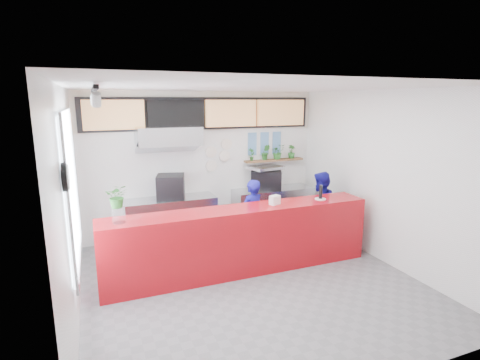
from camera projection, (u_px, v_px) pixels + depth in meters
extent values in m
plane|color=slate|center=(251.00, 281.00, 5.94)|extent=(5.00, 5.00, 0.00)
plane|color=silver|center=(252.00, 87.00, 5.31)|extent=(5.00, 5.00, 0.00)
plane|color=white|center=(204.00, 164.00, 7.89)|extent=(5.00, 0.00, 5.00)
plane|color=white|center=(69.00, 207.00, 4.72)|extent=(0.00, 5.00, 5.00)
plane|color=white|center=(382.00, 177.00, 6.53)|extent=(0.00, 5.00, 5.00)
cube|color=#9E0B12|center=(241.00, 240.00, 6.18)|extent=(4.50, 0.60, 1.10)
cube|color=beige|center=(203.00, 111.00, 7.65)|extent=(5.00, 0.02, 0.80)
cube|color=#B2B5BA|center=(171.00, 220.00, 7.55)|extent=(1.80, 0.60, 0.90)
cube|color=black|center=(171.00, 187.00, 7.41)|extent=(0.65, 0.65, 0.47)
cube|color=#B2B5BA|center=(168.00, 136.00, 7.15)|extent=(1.20, 0.70, 0.35)
cube|color=#B2B5BA|center=(169.00, 146.00, 7.19)|extent=(1.20, 0.69, 0.31)
cube|color=#B2B5BA|center=(273.00, 208.00, 8.38)|extent=(1.80, 0.60, 0.90)
cube|color=black|center=(266.00, 180.00, 8.18)|extent=(0.79, 0.70, 0.42)
cube|color=#A8A9AF|center=(266.00, 168.00, 8.12)|extent=(0.75, 0.59, 0.06)
cube|color=brown|center=(274.00, 160.00, 8.38)|extent=(1.40, 0.18, 0.04)
cube|color=tan|center=(114.00, 115.00, 6.93)|extent=(1.10, 0.10, 0.55)
cube|color=black|center=(176.00, 114.00, 7.35)|extent=(1.10, 0.10, 0.55)
cube|color=tan|center=(231.00, 113.00, 7.77)|extent=(1.10, 0.10, 0.55)
cube|color=tan|center=(281.00, 113.00, 8.19)|extent=(1.10, 0.10, 0.55)
cube|color=black|center=(204.00, 114.00, 7.64)|extent=(4.80, 0.04, 0.65)
cube|color=silver|center=(71.00, 186.00, 4.96)|extent=(0.04, 2.20, 1.90)
cube|color=#B2B5BA|center=(73.00, 186.00, 4.96)|extent=(0.03, 2.30, 2.00)
cylinder|color=black|center=(65.00, 177.00, 3.80)|extent=(0.05, 0.30, 0.30)
cylinder|color=white|center=(68.00, 177.00, 3.81)|extent=(0.02, 0.26, 0.26)
cube|color=black|center=(94.00, 90.00, 4.56)|extent=(0.05, 2.40, 0.04)
cylinder|color=silver|center=(211.00, 152.00, 7.87)|extent=(0.24, 0.03, 0.24)
cylinder|color=silver|center=(225.00, 156.00, 8.00)|extent=(0.24, 0.03, 0.24)
cylinder|color=silver|center=(211.00, 166.00, 7.93)|extent=(0.24, 0.03, 0.24)
cylinder|color=silver|center=(227.00, 144.00, 7.96)|extent=(0.24, 0.03, 0.24)
cube|color=#598CBF|center=(252.00, 138.00, 8.17)|extent=(0.20, 0.02, 0.25)
cube|color=#598CBF|center=(265.00, 138.00, 8.28)|extent=(0.20, 0.02, 0.25)
cube|color=#598CBF|center=(277.00, 137.00, 8.39)|extent=(0.20, 0.02, 0.25)
cube|color=#598CBF|center=(252.00, 150.00, 8.22)|extent=(0.20, 0.02, 0.25)
cube|color=#598CBF|center=(264.00, 149.00, 8.33)|extent=(0.20, 0.02, 0.25)
cube|color=#598CBF|center=(276.00, 148.00, 8.44)|extent=(0.20, 0.02, 0.25)
imported|color=navy|center=(252.00, 217.00, 6.90)|extent=(0.60, 0.49, 1.41)
imported|color=navy|center=(320.00, 208.00, 7.35)|extent=(0.90, 0.88, 1.46)
imported|color=#256021|center=(251.00, 154.00, 8.15)|extent=(0.18, 0.15, 0.28)
imported|color=#256021|center=(266.00, 152.00, 8.27)|extent=(0.24, 0.22, 0.34)
imported|color=#256021|center=(278.00, 152.00, 8.38)|extent=(0.32, 0.29, 0.33)
imported|color=#256021|center=(291.00, 152.00, 8.51)|extent=(0.17, 0.15, 0.30)
cylinder|color=silver|center=(119.00, 215.00, 5.33)|extent=(0.25, 0.25, 0.23)
imported|color=#256021|center=(117.00, 196.00, 5.27)|extent=(0.34, 0.30, 0.34)
cube|color=silver|center=(275.00, 200.00, 6.27)|extent=(0.20, 0.16, 0.15)
cylinder|color=silver|center=(320.00, 199.00, 6.61)|extent=(0.24, 0.24, 0.01)
cylinder|color=black|center=(321.00, 192.00, 6.58)|extent=(0.07, 0.07, 0.24)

